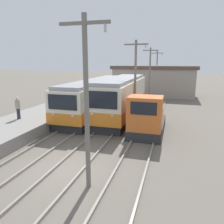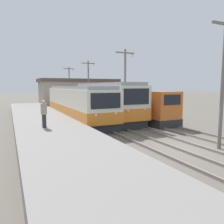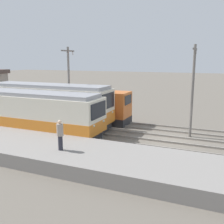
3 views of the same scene
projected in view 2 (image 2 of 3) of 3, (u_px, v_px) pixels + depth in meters
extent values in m
plane|color=#665E54|center=(181.00, 147.00, 12.42)|extent=(200.00, 200.00, 0.00)
cube|color=gray|center=(73.00, 155.00, 9.71)|extent=(4.50, 54.00, 0.82)
cube|color=gray|center=(130.00, 154.00, 11.00)|extent=(0.10, 60.00, 0.14)
cube|color=gray|center=(154.00, 150.00, 11.61)|extent=(0.10, 60.00, 0.14)
cube|color=gray|center=(173.00, 147.00, 12.19)|extent=(0.10, 60.00, 0.14)
cube|color=gray|center=(193.00, 144.00, 12.80)|extent=(0.10, 60.00, 0.14)
cube|color=gray|center=(212.00, 141.00, 13.47)|extent=(0.10, 60.00, 0.14)
cube|color=#28282B|center=(77.00, 117.00, 21.97)|extent=(2.58, 13.94, 0.70)
cube|color=silver|center=(77.00, 101.00, 21.78)|extent=(2.80, 14.52, 2.48)
cube|color=orange|center=(77.00, 109.00, 21.87)|extent=(2.84, 14.56, 0.89)
cube|color=black|center=(106.00, 101.00, 15.18)|extent=(2.24, 0.06, 1.09)
sphere|color=silver|center=(96.00, 115.00, 14.95)|extent=(0.18, 0.18, 0.18)
sphere|color=silver|center=(116.00, 114.00, 15.61)|extent=(0.18, 0.18, 0.18)
cube|color=#939399|center=(76.00, 87.00, 21.61)|extent=(2.46, 13.94, 0.28)
cube|color=#28282B|center=(106.00, 117.00, 22.34)|extent=(2.58, 11.24, 0.70)
cube|color=silver|center=(106.00, 100.00, 22.13)|extent=(2.80, 11.70, 2.80)
cube|color=orange|center=(106.00, 108.00, 22.23)|extent=(2.84, 11.74, 1.01)
cube|color=black|center=(137.00, 97.00, 16.78)|extent=(2.24, 0.06, 1.23)
sphere|color=silver|center=(128.00, 111.00, 16.57)|extent=(0.18, 0.18, 0.18)
sphere|color=silver|center=(145.00, 110.00, 17.23)|extent=(0.18, 0.18, 0.18)
cube|color=#939399|center=(106.00, 84.00, 21.95)|extent=(2.46, 11.24, 0.28)
cube|color=#28282B|center=(151.00, 120.00, 20.34)|extent=(2.40, 5.66, 0.70)
cube|color=#D16628|center=(165.00, 105.00, 18.43)|extent=(2.28, 1.81, 2.30)
cube|color=black|center=(173.00, 100.00, 17.54)|extent=(1.68, 0.04, 0.83)
cube|color=#D16628|center=(146.00, 108.00, 21.03)|extent=(1.92, 3.75, 1.40)
cylinder|color=black|center=(146.00, 98.00, 20.92)|extent=(0.16, 0.16, 0.50)
cylinder|color=slate|center=(223.00, 85.00, 11.70)|extent=(0.20, 0.20, 7.00)
cylinder|color=slate|center=(125.00, 86.00, 21.46)|extent=(0.20, 0.20, 7.00)
cube|color=slate|center=(125.00, 53.00, 21.08)|extent=(2.00, 0.12, 0.12)
cylinder|color=#B2B2B7|center=(132.00, 55.00, 21.45)|extent=(0.10, 0.10, 0.30)
cylinder|color=slate|center=(88.00, 86.00, 31.22)|extent=(0.20, 0.20, 7.00)
cube|color=slate|center=(88.00, 63.00, 30.84)|extent=(2.00, 0.12, 0.12)
cylinder|color=#B2B2B7|center=(94.00, 65.00, 31.21)|extent=(0.10, 0.10, 0.30)
cylinder|color=slate|center=(69.00, 86.00, 40.97)|extent=(0.20, 0.20, 7.00)
cube|color=slate|center=(69.00, 69.00, 40.60)|extent=(2.00, 0.12, 0.12)
cylinder|color=#B2B2B7|center=(73.00, 70.00, 40.97)|extent=(0.10, 0.10, 0.30)
cylinder|color=#282833|center=(44.00, 121.00, 13.93)|extent=(0.26, 0.26, 0.85)
cylinder|color=gray|center=(44.00, 109.00, 13.84)|extent=(0.38, 0.38, 0.70)
sphere|color=beige|center=(44.00, 102.00, 13.78)|extent=(0.22, 0.22, 0.22)
cube|color=gray|center=(78.00, 95.00, 36.28)|extent=(12.00, 6.00, 4.10)
cube|color=#51423D|center=(78.00, 81.00, 36.00)|extent=(12.60, 6.30, 0.50)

